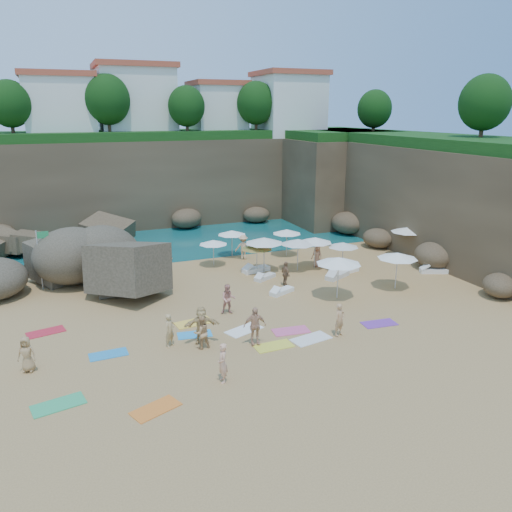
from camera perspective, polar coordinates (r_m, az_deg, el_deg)
name	(u,v)px	position (r m, az deg, el deg)	size (l,w,h in m)	color
ground	(243,308)	(28.17, -1.52, -5.93)	(120.00, 120.00, 0.00)	tan
seawater	(148,211)	(56.23, -12.24, 5.01)	(120.00, 120.00, 0.00)	#0C4751
cliff_back	(175,180)	(51.12, -9.30, 8.61)	(44.00, 8.00, 8.00)	brown
cliff_right	(426,195)	(43.38, 18.86, 6.61)	(8.00, 30.00, 8.00)	brown
cliff_corner	(331,178)	(51.94, 8.54, 8.76)	(10.00, 12.00, 8.00)	brown
rock_promontory	(37,255)	(41.90, -23.78, 0.16)	(12.00, 7.00, 2.00)	brown
clifftop_buildings	(179,104)	(51.68, -8.80, 16.77)	(28.48, 9.48, 7.00)	white
clifftop_trees	(216,103)	(46.10, -4.62, 17.00)	(35.60, 23.82, 4.40)	#11380F
rock_outcrop	(62,289)	(33.27, -21.34, -3.54)	(8.88, 6.66, 3.55)	brown
flag_pole	(41,252)	(33.05, -23.40, 0.43)	(0.73, 0.07, 3.73)	silver
parasol_0	(213,242)	(35.18, -4.91, 1.58)	(2.02, 2.02, 1.91)	silver
parasol_1	(232,233)	(37.44, -2.78, 2.69)	(2.14, 2.14, 2.02)	silver
parasol_2	(298,242)	(34.13, 4.83, 1.64)	(2.36, 2.36, 2.24)	silver
parasol_3	(287,232)	(37.64, 3.54, 2.80)	(2.18, 2.18, 2.06)	silver
parasol_4	(315,240)	(34.77, 6.78, 1.83)	(2.35, 2.35, 2.22)	silver
parasol_5	(264,240)	(33.56, 0.93, 1.79)	(2.59, 2.59, 2.45)	silver
parasol_6	(257,247)	(33.48, 0.10, 1.06)	(2.14, 2.14, 2.02)	silver
parasol_7	(343,245)	(34.56, 9.94, 1.28)	(2.12, 2.12, 2.01)	silver
parasol_8	(407,230)	(39.04, 16.89, 2.90)	(2.39, 2.39, 2.26)	silver
parasol_9	(398,256)	(31.65, 15.88, 0.04)	(2.45, 2.45, 2.32)	silver
parasol_11	(339,261)	(29.25, 9.43, -0.53)	(2.64, 2.64, 2.50)	silver
lounger_0	(265,277)	(32.77, 1.03, -2.44)	(1.64, 0.55, 0.26)	silver
lounger_1	(256,269)	(34.25, 0.00, -1.55)	(1.96, 0.65, 0.30)	white
lounger_2	(348,271)	(34.67, 10.47, -1.66)	(1.62, 0.54, 0.25)	white
lounger_3	(282,291)	(30.28, 2.97, -4.06)	(1.68, 0.56, 0.26)	white
lounger_4	(434,271)	(36.14, 19.73, -1.58)	(1.93, 0.64, 0.30)	white
lounger_5	(337,276)	(33.45, 9.28, -2.21)	(1.97, 0.66, 0.31)	silver
towel_0	(108,354)	(24.01, -16.51, -10.73)	(1.70, 0.85, 0.03)	#2588C5
towel_2	(156,409)	(19.70, -11.40, -16.74)	(1.80, 0.90, 0.03)	orange
towel_3	(58,405)	(20.93, -21.65, -15.51)	(1.91, 0.95, 0.03)	#2FA564
towel_4	(194,323)	(26.43, -7.13, -7.57)	(1.91, 0.95, 0.03)	yellow
towel_5	(311,339)	(24.63, 6.29, -9.39)	(1.95, 0.98, 0.03)	white
towel_6	(379,324)	(26.90, 13.89, -7.50)	(1.79, 0.90, 0.03)	purple
towel_7	(46,332)	(27.29, -22.89, -8.01)	(1.79, 0.89, 0.03)	red
towel_8	(195,335)	(25.11, -7.03, -8.90)	(1.68, 0.84, 0.03)	#2999DF
towel_9	(291,331)	(25.37, 4.01, -8.53)	(1.84, 0.92, 0.03)	#DF568B
towel_12	(274,346)	(23.81, 2.03, -10.24)	(1.81, 0.91, 0.03)	yellow
towel_13	(244,330)	(25.41, -1.38, -8.45)	(1.90, 0.95, 0.03)	white
person_stand_0	(170,330)	(23.82, -9.82, -8.37)	(0.59, 0.38, 1.61)	tan
person_stand_1	(202,332)	(23.44, -6.24, -8.68)	(0.77, 0.60, 1.58)	tan
person_stand_2	(243,247)	(36.87, -1.46, 1.01)	(1.21, 0.50, 1.87)	#D9AC7B
person_stand_3	(286,274)	(31.34, 3.41, -2.06)	(0.94, 0.39, 1.60)	#8C6546
person_stand_4	(317,256)	(35.42, 6.99, 0.05)	(0.80, 0.43, 1.63)	tan
person_stand_5	(160,260)	(34.21, -10.94, -0.50)	(1.74, 0.50, 1.88)	tan
person_stand_6	(223,363)	(20.65, -3.85, -12.11)	(0.61, 0.40, 1.68)	#ECAC86
person_lie_1	(255,340)	(23.87, -0.15, -9.60)	(1.09, 1.85, 0.45)	tan
person_lie_2	(29,367)	(23.70, -24.56, -11.46)	(0.75, 1.54, 0.41)	#A98354
person_lie_3	(202,338)	(24.18, -6.18, -9.32)	(1.66, 1.79, 0.48)	tan
person_lie_4	(339,332)	(25.10, 9.46, -8.56)	(0.60, 1.63, 0.39)	tan
person_lie_5	(228,308)	(27.28, -3.18, -6.01)	(0.80, 1.64, 0.62)	tan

